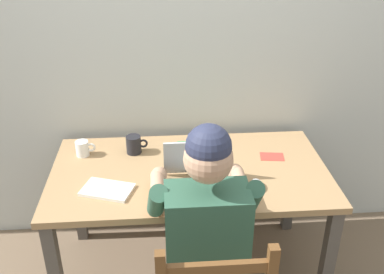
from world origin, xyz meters
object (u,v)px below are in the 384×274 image
desk (190,183)px  seated_person (204,230)px  laptop (198,178)px  coffee_mug_dark (134,145)px  book_stack_main (196,150)px  landscape_photo_print (272,157)px  computer_mouse (257,185)px  coffee_mug_white (83,148)px

desk → seated_person: bearing=-86.4°
laptop → coffee_mug_dark: (-0.33, 0.37, -0.00)m
desk → book_stack_main: 0.20m
desk → laptop: 0.22m
laptop → coffee_mug_dark: 0.50m
coffee_mug_dark → landscape_photo_print: 0.77m
book_stack_main → laptop: bearing=-92.7°
seated_person → book_stack_main: size_ratio=6.32×
book_stack_main → landscape_photo_print: book_stack_main is taller
computer_mouse → laptop: bearing=175.3°
computer_mouse → book_stack_main: size_ratio=0.51×
laptop → seated_person: bearing=-89.9°
coffee_mug_white → laptop: bearing=-31.0°
computer_mouse → coffee_mug_dark: coffee_mug_dark is taller
desk → coffee_mug_white: size_ratio=13.25×
coffee_mug_white → coffee_mug_dark: (0.28, 0.01, 0.01)m
landscape_photo_print → coffee_mug_dark: bearing=179.7°
computer_mouse → book_stack_main: book_stack_main is taller
laptop → book_stack_main: 0.34m
laptop → computer_mouse: size_ratio=3.30×
computer_mouse → coffee_mug_dark: bearing=147.1°
seated_person → computer_mouse: size_ratio=12.48×
landscape_photo_print → coffee_mug_white: bearing=-177.8°
seated_person → computer_mouse: bearing=43.5°
coffee_mug_white → desk: bearing=-18.7°
landscape_photo_print → laptop: bearing=-140.8°
desk → laptop: bearing=-80.3°
coffee_mug_dark → landscape_photo_print: coffee_mug_dark is taller
computer_mouse → coffee_mug_dark: size_ratio=0.82×
book_stack_main → coffee_mug_dark: bearing=173.3°
landscape_photo_print → seated_person: bearing=-119.9°
computer_mouse → landscape_photo_print: 0.33m
desk → computer_mouse: 0.39m
seated_person → book_stack_main: bearing=88.6°
coffee_mug_dark → seated_person: bearing=-64.1°
desk → seated_person: size_ratio=1.17×
desk → coffee_mug_dark: bearing=145.5°
laptop → book_stack_main: (0.02, 0.33, -0.03)m
desk → book_stack_main: (0.05, 0.16, 0.11)m
desk → landscape_photo_print: (0.47, 0.10, 0.09)m
computer_mouse → coffee_mug_dark: (-0.62, 0.40, 0.03)m
laptop → landscape_photo_print: laptop is taller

